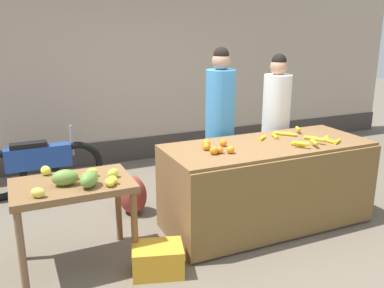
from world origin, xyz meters
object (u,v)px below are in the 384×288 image
at_px(parked_motorcycle, 39,165).
at_px(produce_sack, 132,195).
at_px(produce_crate, 158,259).
at_px(vendor_woman_white_shirt, 275,125).
at_px(vendor_woman_blue_shirt, 220,128).

xyz_separation_m(parked_motorcycle, produce_sack, (0.92, -1.01, -0.18)).
bearing_deg(produce_sack, produce_crate, -96.59).
relative_size(vendor_woman_white_shirt, parked_motorcycle, 1.11).
distance_m(parked_motorcycle, produce_sack, 1.38).
bearing_deg(produce_crate, vendor_woman_blue_shirt, 43.49).
xyz_separation_m(vendor_woman_blue_shirt, produce_sack, (-1.05, 0.14, -0.72)).
relative_size(vendor_woman_white_shirt, produce_crate, 4.04).
bearing_deg(vendor_woman_blue_shirt, produce_crate, -136.51).
distance_m(vendor_woman_white_shirt, produce_sack, 1.96).
height_order(parked_motorcycle, produce_sack, parked_motorcycle).
bearing_deg(produce_crate, produce_sack, 83.41).
bearing_deg(vendor_woman_blue_shirt, vendor_woman_white_shirt, 0.20).
height_order(vendor_woman_blue_shirt, parked_motorcycle, vendor_woman_blue_shirt).
bearing_deg(vendor_woman_white_shirt, parked_motorcycle, 157.40).
bearing_deg(produce_crate, parked_motorcycle, 108.71).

